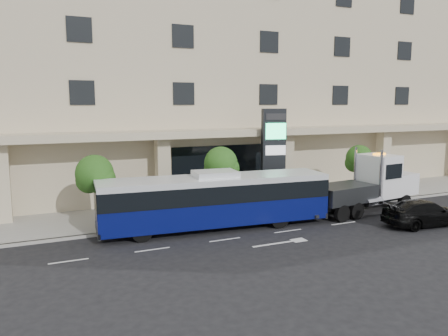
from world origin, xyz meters
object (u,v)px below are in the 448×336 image
object	(u,v)px
city_bus	(215,199)
black_sedan	(424,213)
tow_truck	(369,186)
signage_pylon	(273,155)

from	to	relation	value
city_bus	black_sedan	xyz separation A→B (m)	(11.74, -4.59, -0.97)
tow_truck	black_sedan	size ratio (longest dim) A/B	1.79
city_bus	black_sedan	distance (m)	12.65
tow_truck	city_bus	bearing A→B (deg)	170.56
city_bus	signage_pylon	xyz separation A→B (m)	(6.25, 4.01, 1.85)
tow_truck	signage_pylon	world-z (taller)	signage_pylon
black_sedan	signage_pylon	bearing A→B (deg)	37.88
tow_truck	signage_pylon	xyz separation A→B (m)	(-4.91, 4.49, 1.81)
black_sedan	signage_pylon	world-z (taller)	signage_pylon
tow_truck	black_sedan	distance (m)	4.27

